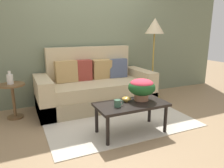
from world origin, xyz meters
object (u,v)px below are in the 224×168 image
(couch, at_px, (95,88))
(snack_bowl, at_px, (126,99))
(side_table, at_px, (13,95))
(floor_lamp, at_px, (154,33))
(table_vase, at_px, (10,79))
(potted_plant, at_px, (142,87))
(coffee_mug, at_px, (118,103))
(coffee_table, at_px, (131,107))

(couch, relative_size, snack_bowl, 16.39)
(couch, distance_m, side_table, 1.39)
(floor_lamp, bearing_deg, side_table, 179.29)
(side_table, bearing_deg, snack_bowl, -38.50)
(floor_lamp, height_order, table_vase, floor_lamp)
(side_table, relative_size, floor_lamp, 0.35)
(couch, height_order, potted_plant, couch)
(coffee_mug, distance_m, table_vase, 1.79)
(couch, height_order, coffee_mug, couch)
(side_table, xyz_separation_m, floor_lamp, (2.63, -0.03, 0.94))
(coffee_table, xyz_separation_m, potted_plant, (0.19, 0.06, 0.24))
(potted_plant, bearing_deg, coffee_table, -162.15)
(couch, relative_size, side_table, 3.70)
(coffee_table, relative_size, floor_lamp, 0.60)
(side_table, xyz_separation_m, snack_bowl, (1.43, -1.14, 0.07))
(potted_plant, height_order, table_vase, table_vase)
(couch, relative_size, potted_plant, 5.55)
(coffee_table, relative_size, side_table, 1.71)
(couch, bearing_deg, potted_plant, -77.62)
(potted_plant, distance_m, table_vase, 2.04)
(floor_lamp, distance_m, table_vase, 2.73)
(floor_lamp, height_order, potted_plant, floor_lamp)
(potted_plant, bearing_deg, side_table, 144.52)
(table_vase, bearing_deg, floor_lamp, -0.63)
(coffee_table, bearing_deg, floor_lamp, 45.67)
(coffee_mug, bearing_deg, table_vase, 134.45)
(floor_lamp, height_order, snack_bowl, floor_lamp)
(coffee_mug, xyz_separation_m, snack_bowl, (0.20, 0.14, -0.01))
(side_table, distance_m, snack_bowl, 1.83)
(snack_bowl, bearing_deg, coffee_table, -76.49)
(couch, xyz_separation_m, snack_bowl, (0.04, -1.15, 0.13))
(coffee_table, height_order, coffee_mug, coffee_mug)
(table_vase, bearing_deg, side_table, 12.96)
(potted_plant, relative_size, coffee_mug, 2.92)
(potted_plant, bearing_deg, coffee_mug, -166.68)
(snack_bowl, bearing_deg, floor_lamp, 42.64)
(floor_lamp, relative_size, coffee_mug, 12.47)
(coffee_table, relative_size, table_vase, 4.70)
(snack_bowl, height_order, table_vase, table_vase)
(coffee_table, distance_m, side_table, 1.91)
(coffee_table, bearing_deg, snack_bowl, 103.51)
(floor_lamp, bearing_deg, coffee_mug, -138.47)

